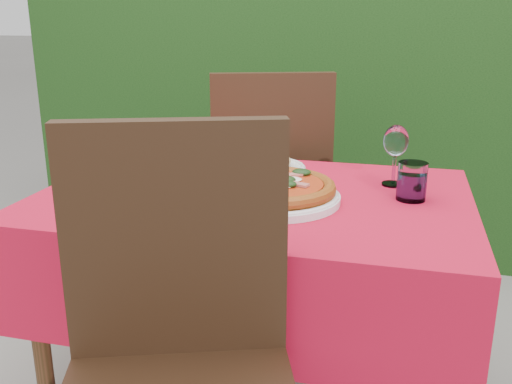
% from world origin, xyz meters
% --- Properties ---
extents(hedge, '(3.20, 0.55, 1.78)m').
position_xyz_m(hedge, '(0.00, 1.55, 0.92)').
color(hedge, black).
rests_on(hedge, ground).
extents(dining_table, '(1.26, 0.86, 0.75)m').
position_xyz_m(dining_table, '(0.00, 0.00, 0.60)').
color(dining_table, '#4B2B18').
rests_on(dining_table, ground).
extents(chair_near, '(0.61, 0.61, 1.06)m').
position_xyz_m(chair_near, '(0.00, -0.63, 0.61)').
color(chair_near, black).
rests_on(chair_near, ground).
extents(chair_far, '(0.61, 0.61, 1.05)m').
position_xyz_m(chair_far, '(-0.11, 0.65, 0.60)').
color(chair_far, black).
rests_on(chair_far, ground).
extents(pizza_plate, '(0.44, 0.44, 0.07)m').
position_xyz_m(pizza_plate, '(0.07, -0.06, 0.78)').
color(pizza_plate, white).
rests_on(pizza_plate, dining_table).
extents(pasta_plate, '(0.25, 0.25, 0.07)m').
position_xyz_m(pasta_plate, '(-0.01, 0.24, 0.77)').
color(pasta_plate, silver).
rests_on(pasta_plate, dining_table).
extents(water_glass, '(0.08, 0.08, 0.11)m').
position_xyz_m(water_glass, '(0.45, 0.05, 0.80)').
color(water_glass, silver).
rests_on(water_glass, dining_table).
extents(wine_glass, '(0.08, 0.08, 0.19)m').
position_xyz_m(wine_glass, '(0.40, 0.19, 0.88)').
color(wine_glass, silver).
rests_on(wine_glass, dining_table).
extents(fork, '(0.04, 0.19, 0.00)m').
position_xyz_m(fork, '(-0.29, -0.04, 0.75)').
color(fork, silver).
rests_on(fork, dining_table).
extents(steel_ramekin, '(0.08, 0.08, 0.03)m').
position_xyz_m(steel_ramekin, '(-0.39, 0.20, 0.76)').
color(steel_ramekin, '#B4B3BB').
rests_on(steel_ramekin, dining_table).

